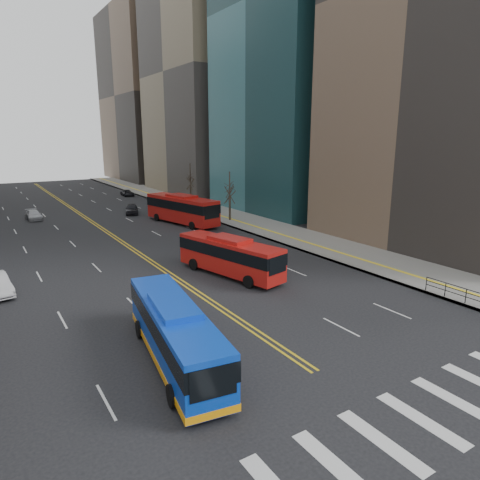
% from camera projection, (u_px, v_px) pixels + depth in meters
% --- Properties ---
extents(ground, '(220.00, 220.00, 0.00)m').
position_uv_depth(ground, '(402.00, 430.00, 16.66)').
color(ground, black).
extents(sidewalk_right, '(7.00, 130.00, 0.15)m').
position_uv_depth(sidewalk_right, '(221.00, 214.00, 62.72)').
color(sidewalk_right, gray).
rests_on(sidewalk_right, ground).
extents(crosswalk, '(26.70, 4.00, 0.01)m').
position_uv_depth(crosswalk, '(402.00, 430.00, 16.66)').
color(crosswalk, silver).
rests_on(crosswalk, ground).
extents(centerline, '(0.55, 100.00, 0.01)m').
position_uv_depth(centerline, '(82.00, 215.00, 61.92)').
color(centerline, gold).
rests_on(centerline, ground).
extents(office_towers, '(83.00, 134.00, 58.00)m').
position_uv_depth(office_towers, '(50.00, 53.00, 67.45)').
color(office_towers, gray).
rests_on(office_towers, ground).
extents(pedestrian_railing, '(0.06, 6.06, 1.02)m').
position_uv_depth(pedestrian_railing, '(466.00, 294.00, 28.79)').
color(pedestrian_railing, black).
rests_on(pedestrian_railing, sidewalk_right).
extents(street_trees, '(35.20, 47.20, 7.60)m').
position_uv_depth(street_trees, '(48.00, 205.00, 40.24)').
color(street_trees, black).
rests_on(street_trees, ground).
extents(blue_bus, '(3.87, 11.18, 3.22)m').
position_uv_depth(blue_bus, '(175.00, 331.00, 21.29)').
color(blue_bus, blue).
rests_on(blue_bus, ground).
extents(red_bus_near, '(4.66, 10.35, 3.23)m').
position_uv_depth(red_bus_near, '(230.00, 254.00, 34.80)').
color(red_bus_near, red).
rests_on(red_bus_near, ground).
extents(red_bus_far, '(5.27, 12.39, 3.80)m').
position_uv_depth(red_bus_far, '(182.00, 208.00, 55.57)').
color(red_bus_far, red).
rests_on(red_bus_far, ground).
extents(car_dark_mid, '(3.04, 4.69, 1.49)m').
position_uv_depth(car_dark_mid, '(132.00, 209.00, 62.92)').
color(car_dark_mid, black).
rests_on(car_dark_mid, ground).
extents(car_silver, '(1.96, 4.47, 1.28)m').
position_uv_depth(car_silver, '(34.00, 215.00, 58.60)').
color(car_silver, '#AFAFB5').
rests_on(car_silver, ground).
extents(car_dark_far, '(2.09, 4.15, 1.13)m').
position_uv_depth(car_dark_far, '(127.00, 193.00, 81.90)').
color(car_dark_far, black).
rests_on(car_dark_far, ground).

